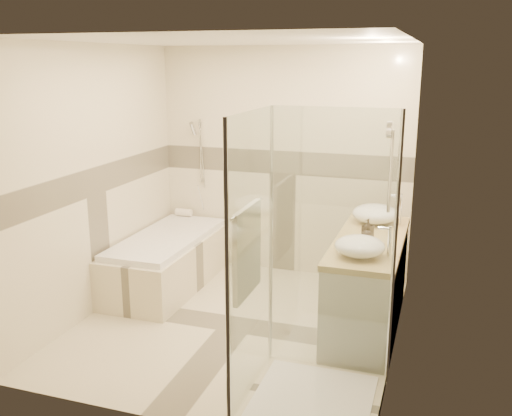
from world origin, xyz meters
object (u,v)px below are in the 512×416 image
(amenity_bottle_a, at_px, (368,229))
(amenity_bottle_b, at_px, (367,233))
(shower_enclosure, at_px, (301,334))
(vanity, at_px, (368,284))
(bathtub, at_px, (167,258))
(vessel_sink_near, at_px, (375,214))
(vessel_sink_far, at_px, (360,246))

(amenity_bottle_a, distance_m, amenity_bottle_b, 0.05)
(shower_enclosure, height_order, amenity_bottle_a, shower_enclosure)
(vanity, xyz_separation_m, amenity_bottle_b, (-0.02, -0.06, 0.49))
(amenity_bottle_a, height_order, amenity_bottle_b, amenity_bottle_a)
(bathtub, xyz_separation_m, amenity_bottle_a, (2.13, -0.37, 0.63))
(shower_enclosure, bearing_deg, vanity, 77.03)
(shower_enclosure, bearing_deg, amenity_bottle_a, 77.67)
(bathtub, height_order, amenity_bottle_a, amenity_bottle_a)
(amenity_bottle_b, bearing_deg, shower_enclosure, -102.74)
(amenity_bottle_a, xyz_separation_m, amenity_bottle_b, (0.00, -0.04, -0.02))
(vessel_sink_near, bearing_deg, amenity_bottle_a, -90.00)
(bathtub, height_order, vanity, vanity)
(bathtub, distance_m, shower_enclosure, 2.47)
(vessel_sink_near, bearing_deg, amenity_bottle_b, -90.00)
(vessel_sink_far, bearing_deg, bathtub, 158.59)
(shower_enclosure, distance_m, vessel_sink_far, 0.93)
(amenity_bottle_b, bearing_deg, vessel_sink_near, 90.00)
(amenity_bottle_a, bearing_deg, vessel_sink_far, -90.00)
(bathtub, bearing_deg, vanity, -9.25)
(vanity, relative_size, amenity_bottle_b, 12.36)
(bathtub, relative_size, amenity_bottle_a, 9.55)
(shower_enclosure, bearing_deg, vessel_sink_near, 81.31)
(vanity, distance_m, shower_enclosure, 1.31)
(vessel_sink_near, relative_size, amenity_bottle_b, 3.32)
(vessel_sink_near, height_order, vessel_sink_far, vessel_sink_near)
(vanity, relative_size, amenity_bottle_a, 9.11)
(shower_enclosure, xyz_separation_m, vessel_sink_near, (0.27, 1.79, 0.43))
(vanity, height_order, shower_enclosure, shower_enclosure)
(vanity, relative_size, vessel_sink_far, 4.08)
(amenity_bottle_b, bearing_deg, vanity, 72.67)
(shower_enclosure, xyz_separation_m, amenity_bottle_a, (0.27, 1.25, 0.43))
(amenity_bottle_b, bearing_deg, bathtub, 169.00)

